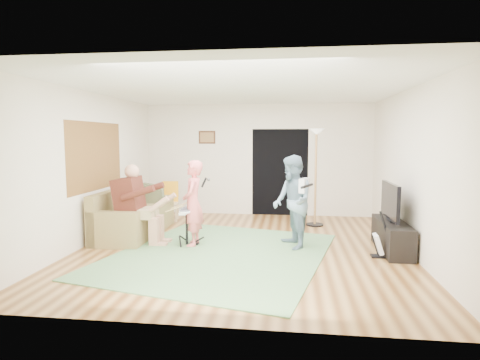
% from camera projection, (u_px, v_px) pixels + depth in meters
% --- Properties ---
extents(floor, '(6.00, 6.00, 0.00)m').
position_uv_depth(floor, '(243.00, 247.00, 6.97)').
color(floor, brown).
rests_on(floor, ground).
extents(walls, '(5.50, 6.00, 2.70)m').
position_uv_depth(walls, '(243.00, 169.00, 6.83)').
color(walls, silver).
rests_on(walls, floor).
extents(ceiling, '(6.00, 6.00, 0.00)m').
position_uv_depth(ceiling, '(243.00, 89.00, 6.69)').
color(ceiling, white).
rests_on(ceiling, walls).
extents(window_blinds, '(0.00, 2.05, 2.05)m').
position_uv_depth(window_blinds, '(96.00, 156.00, 7.35)').
color(window_blinds, brown).
rests_on(window_blinds, walls).
extents(doorway, '(2.10, 0.00, 2.10)m').
position_uv_depth(doorway, '(280.00, 172.00, 9.74)').
color(doorway, black).
rests_on(doorway, walls).
extents(picture_frame, '(0.42, 0.03, 0.32)m').
position_uv_depth(picture_frame, '(207.00, 137.00, 9.88)').
color(picture_frame, '#3F2314').
rests_on(picture_frame, walls).
extents(area_rug, '(3.98, 4.43, 0.02)m').
position_uv_depth(area_rug, '(220.00, 254.00, 6.50)').
color(area_rug, '#52804E').
rests_on(area_rug, floor).
extents(sofa, '(0.91, 2.21, 0.89)m').
position_uv_depth(sofa, '(131.00, 219.00, 7.87)').
color(sofa, olive).
rests_on(sofa, floor).
extents(drummer, '(0.92, 0.52, 1.42)m').
position_uv_depth(drummer, '(139.00, 213.00, 7.14)').
color(drummer, '#512117').
rests_on(drummer, sofa).
extents(drum_kit, '(0.36, 0.65, 0.67)m').
position_uv_depth(drum_kit, '(187.00, 229.00, 7.06)').
color(drum_kit, black).
rests_on(drum_kit, floor).
extents(singer, '(0.40, 0.57, 1.50)m').
position_uv_depth(singer, '(193.00, 203.00, 6.99)').
color(singer, '#ED6767').
rests_on(singer, floor).
extents(microphone, '(0.06, 0.06, 0.24)m').
position_uv_depth(microphone, '(204.00, 182.00, 6.92)').
color(microphone, black).
rests_on(microphone, singer).
extents(guitarist, '(0.82, 0.93, 1.60)m').
position_uv_depth(guitarist, '(292.00, 202.00, 6.82)').
color(guitarist, slate).
rests_on(guitarist, floor).
extents(guitar_held, '(0.33, 0.60, 0.26)m').
position_uv_depth(guitar_held, '(304.00, 185.00, 6.77)').
color(guitar_held, silver).
rests_on(guitar_held, guitarist).
extents(guitar_spare, '(0.27, 0.24, 0.74)m').
position_uv_depth(guitar_spare, '(378.00, 244.00, 6.34)').
color(guitar_spare, black).
rests_on(guitar_spare, floor).
extents(torchiere_lamp, '(0.37, 0.37, 2.08)m').
position_uv_depth(torchiere_lamp, '(316.00, 160.00, 8.52)').
color(torchiere_lamp, black).
rests_on(torchiere_lamp, floor).
extents(dining_chair, '(0.43, 0.45, 0.88)m').
position_uv_depth(dining_chair, '(170.00, 207.00, 9.21)').
color(dining_chair, beige).
rests_on(dining_chair, floor).
extents(tv_cabinet, '(0.40, 1.40, 0.50)m').
position_uv_depth(tv_cabinet, '(392.00, 236.00, 6.68)').
color(tv_cabinet, black).
rests_on(tv_cabinet, floor).
extents(television, '(0.06, 1.04, 0.59)m').
position_uv_depth(television, '(390.00, 201.00, 6.63)').
color(television, black).
rests_on(television, tv_cabinet).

